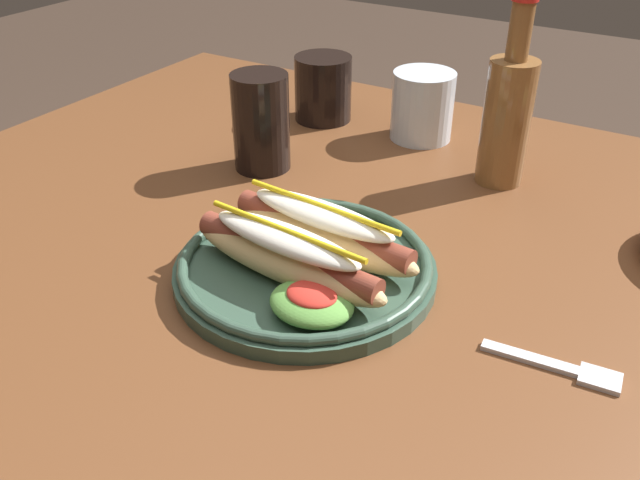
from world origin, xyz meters
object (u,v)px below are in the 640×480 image
glass_bottle (507,114)px  fork (562,368)px  water_cup (422,106)px  hot_dog_plate (305,258)px  extra_cup (261,122)px  soda_cup (323,88)px

glass_bottle → fork: bearing=-62.7°
fork → water_cup: (-0.32, 0.40, 0.05)m
hot_dog_plate → fork: bearing=-0.1°
fork → extra_cup: bearing=151.6°
hot_dog_plate → soda_cup: 0.45m
soda_cup → extra_cup: 0.20m
soda_cup → extra_cup: size_ratio=0.77×
hot_dog_plate → soda_cup: size_ratio=2.72×
hot_dog_plate → water_cup: size_ratio=2.72×
extra_cup → soda_cup: bearing=95.8°
water_cup → glass_bottle: 0.17m
hot_dog_plate → extra_cup: (-0.19, 0.20, 0.04)m
extra_cup → glass_bottle: 0.32m
hot_dog_plate → soda_cup: (-0.21, 0.39, 0.02)m
hot_dog_plate → soda_cup: soda_cup is taller
extra_cup → glass_bottle: (0.29, 0.13, 0.03)m
soda_cup → glass_bottle: (0.31, -0.07, 0.04)m
water_cup → extra_cup: size_ratio=0.77×
hot_dog_plate → fork: 0.27m
hot_dog_plate → glass_bottle: bearing=73.5°
fork → water_cup: 0.52m
soda_cup → glass_bottle: bearing=-12.0°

